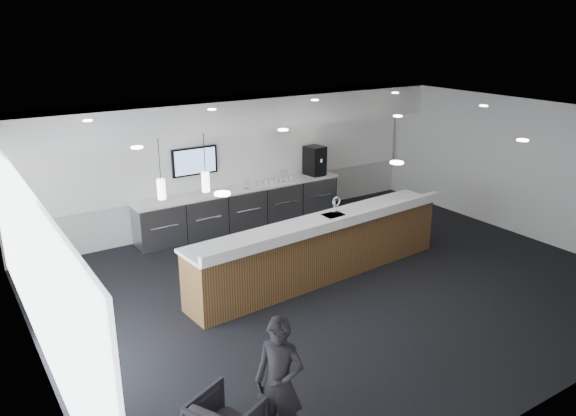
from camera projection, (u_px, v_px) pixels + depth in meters
ground at (339, 285)px, 10.18m from camera, size 10.00×10.00×0.00m
ceiling at (344, 121)px, 9.23m from camera, size 10.00×8.00×0.02m
back_wall at (233, 161)px, 12.88m from camera, size 10.00×0.02×3.00m
left_wall at (32, 275)px, 7.12m from camera, size 0.02×8.00×3.00m
right_wall at (521, 168)px, 12.29m from camera, size 0.02×8.00×3.00m
soffit_bulkhead at (242, 114)px, 12.16m from camera, size 10.00×0.90×0.70m
alcove_panel at (234, 157)px, 12.83m from camera, size 9.80×0.06×1.40m
window_blinds_wall at (35, 274)px, 7.14m from camera, size 0.04×7.36×2.55m
back_credenza at (242, 207)px, 12.92m from camera, size 5.06×0.66×0.95m
wall_tv at (195, 161)px, 12.24m from camera, size 1.05×0.08×0.62m
pendant_left at (192, 175)px, 8.86m from camera, size 0.12×0.12×0.30m
pendant_right at (149, 181)px, 8.50m from camera, size 0.12×0.12×0.30m
ceiling_can_lights at (344, 122)px, 9.24m from camera, size 7.00×5.00×0.02m
service_counter at (321, 248)px, 10.36m from camera, size 5.53×1.31×1.49m
coffee_machine at (315, 161)px, 13.75m from camera, size 0.45×0.56×0.71m
info_sign_left at (247, 184)px, 12.69m from camera, size 0.15×0.05×0.21m
info_sign_right at (284, 176)px, 13.25m from camera, size 0.21×0.04×0.27m
lounge_guest at (280, 382)px, 6.18m from camera, size 0.64×0.68×1.56m
cup_0 at (291, 178)px, 13.38m from camera, size 0.09×0.09×0.09m
cup_1 at (286, 179)px, 13.31m from camera, size 0.13×0.13×0.09m
cup_2 at (281, 180)px, 13.24m from camera, size 0.11×0.11×0.09m
cup_3 at (276, 181)px, 13.16m from camera, size 0.12×0.12×0.09m
cup_4 at (271, 182)px, 13.09m from camera, size 0.13×0.13×0.09m
cup_5 at (266, 183)px, 13.02m from camera, size 0.10×0.10×0.09m
cup_6 at (261, 183)px, 12.95m from camera, size 0.13×0.13×0.09m
cup_7 at (256, 184)px, 12.87m from camera, size 0.11×0.11×0.09m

